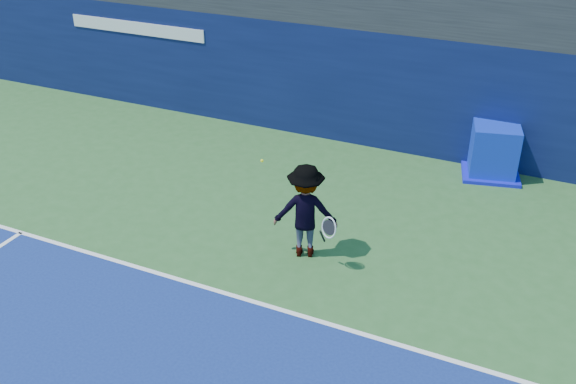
# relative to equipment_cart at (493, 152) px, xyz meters

# --- Properties ---
(baseline) EXTENTS (24.00, 0.10, 0.01)m
(baseline) POSITION_rel_equipment_cart_xyz_m (-3.23, -6.73, -0.56)
(baseline) COLOR white
(baseline) RESTS_ON ground
(back_wall_assembly) EXTENTS (36.00, 1.03, 3.00)m
(back_wall_assembly) POSITION_rel_equipment_cart_xyz_m (-3.23, 0.77, 0.93)
(back_wall_assembly) COLOR #0B133D
(back_wall_assembly) RESTS_ON ground
(equipment_cart) EXTENTS (1.58, 1.58, 1.26)m
(equipment_cart) POSITION_rel_equipment_cart_xyz_m (0.00, 0.00, 0.00)
(equipment_cart) COLOR #0C25B4
(equipment_cart) RESTS_ON ground
(tennis_player) EXTENTS (1.45, 1.07, 1.88)m
(tennis_player) POSITION_rel_equipment_cart_xyz_m (-2.69, -4.97, 0.37)
(tennis_player) COLOR silver
(tennis_player) RESTS_ON ground
(tennis_ball) EXTENTS (0.07, 0.07, 0.07)m
(tennis_ball) POSITION_rel_equipment_cart_xyz_m (-4.29, -3.59, 0.48)
(tennis_ball) COLOR yellow
(tennis_ball) RESTS_ON ground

